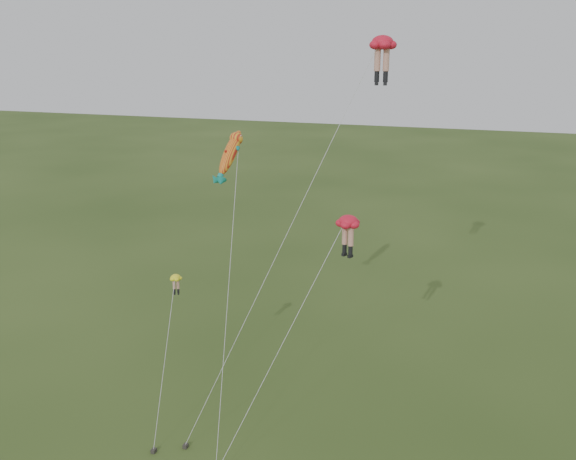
% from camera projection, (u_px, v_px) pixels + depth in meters
% --- Properties ---
extents(ground, '(300.00, 300.00, 0.00)m').
position_uv_depth(ground, '(225.00, 450.00, 38.80)').
color(ground, '#2A4016').
rests_on(ground, ground).
extents(legs_kite_red_high, '(10.46, 11.00, 24.11)m').
position_uv_depth(legs_kite_red_high, '(380.00, 50.00, 38.56)').
color(legs_kite_red_high, red).
rests_on(legs_kite_red_high, ground).
extents(legs_kite_red_mid, '(6.76, 9.02, 13.95)m').
position_uv_depth(legs_kite_red_mid, '(346.00, 228.00, 37.81)').
color(legs_kite_red_mid, red).
rests_on(legs_kite_red_mid, ground).
extents(legs_kite_yellow, '(1.99, 7.10, 9.00)m').
position_uv_depth(legs_kite_yellow, '(174.00, 290.00, 42.03)').
color(legs_kite_yellow, yellow).
rests_on(legs_kite_yellow, ground).
extents(fish_kite, '(3.48, 11.16, 18.52)m').
position_uv_depth(fish_kite, '(230.00, 155.00, 40.54)').
color(fish_kite, '#F3A51E').
rests_on(fish_kite, ground).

